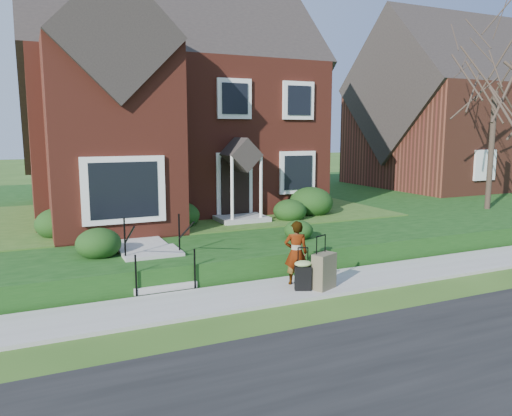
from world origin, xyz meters
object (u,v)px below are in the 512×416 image
front_steps (155,263)px  suitcase_black (303,274)px  woman (296,253)px  suitcase_olive (324,271)px

front_steps → suitcase_black: 3.49m
front_steps → woman: bearing=-30.4°
front_steps → suitcase_olive: 3.94m
suitcase_black → suitcase_olive: (0.47, -0.11, 0.03)m
suitcase_black → suitcase_olive: bearing=10.7°
front_steps → suitcase_olive: bearing=-34.4°
woman → suitcase_olive: bearing=149.2°
woman → suitcase_black: 0.58m
suitcase_black → suitcase_olive: suitcase_olive is taller
suitcase_olive → woman: bearing=102.5°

